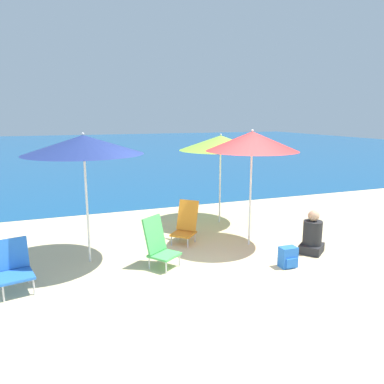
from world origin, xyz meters
TOP-DOWN VIEW (x-y plane):
  - ground_plane at (0.00, 0.00)m, footprint 60.00×60.00m
  - sea_water at (0.00, 24.65)m, footprint 60.00×40.00m
  - beach_umbrella_navy at (-1.81, 1.45)m, footprint 1.95×1.95m
  - beach_umbrella_red at (1.18, 1.25)m, footprint 1.73×1.73m
  - beach_umbrella_lime at (1.30, 2.88)m, footprint 1.89×1.89m
  - beach_chair_green at (-0.75, 0.85)m, footprint 0.65×0.66m
  - beach_chair_blue at (-2.93, 0.76)m, footprint 0.57×0.65m
  - beach_chair_orange at (0.08, 1.84)m, footprint 0.67×0.68m
  - person_seated_near at (2.05, 0.47)m, footprint 0.58×0.57m
  - backpack_blue at (1.25, 0.05)m, footprint 0.28×0.22m
  - water_bottle at (1.38, 0.37)m, footprint 0.08×0.08m

SIDE VIEW (x-z plane):
  - ground_plane at x=0.00m, z-range 0.00..0.00m
  - sea_water at x=0.00m, z-range 0.00..0.01m
  - water_bottle at x=1.38m, z-range -0.02..0.20m
  - backpack_blue at x=1.25m, z-range 0.00..0.34m
  - person_seated_near at x=2.05m, z-range -0.08..0.72m
  - beach_chair_blue at x=-2.93m, z-range 0.00..0.72m
  - beach_chair_orange at x=0.08m, z-range -0.03..0.79m
  - beach_chair_green at x=-0.75m, z-range -0.02..0.82m
  - beach_umbrella_lime at x=1.30m, z-range 0.83..2.90m
  - beach_umbrella_red at x=1.18m, z-range 0.89..3.12m
  - beach_umbrella_navy at x=-1.81m, z-range 0.91..3.11m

